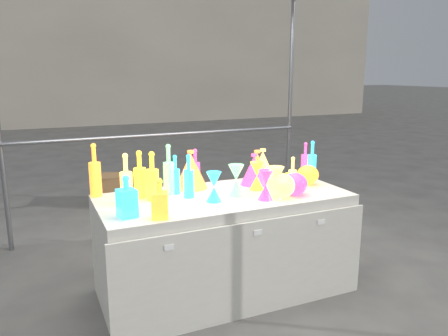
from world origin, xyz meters
name	(u,v)px	position (x,y,z in m)	size (l,w,h in m)	color
ground	(224,289)	(0.00, 0.00, 0.00)	(80.00, 80.00, 0.00)	slate
display_table	(225,244)	(0.00, -0.01, 0.37)	(1.84, 0.83, 0.75)	silver
background_building	(170,35)	(4.00, 14.00, 3.00)	(14.00, 6.00, 6.00)	#BCB19D
cardboard_box_closed	(123,190)	(-0.25, 2.50, 0.19)	(0.52, 0.38, 0.38)	#A27549
cardboard_box_flat	(199,204)	(0.59, 2.08, 0.03)	(0.60, 0.43, 0.05)	#A27549
bottle_0	(140,174)	(-0.57, 0.18, 0.92)	(0.09, 0.09, 0.34)	red
bottle_1	(175,174)	(-0.31, 0.18, 0.89)	(0.07, 0.07, 0.29)	#1C8D19
bottle_2	(95,170)	(-0.85, 0.35, 0.94)	(0.08, 0.08, 0.38)	yellow
bottle_3	(195,167)	(-0.10, 0.33, 0.90)	(0.08, 0.08, 0.29)	#1D51A9
bottle_4	(126,179)	(-0.69, 0.06, 0.93)	(0.08, 0.08, 0.35)	#168C7C
bottle_5	(169,169)	(-0.36, 0.18, 0.94)	(0.08, 0.08, 0.37)	#CE29A9
bottle_6	(152,176)	(-0.50, 0.09, 0.92)	(0.09, 0.09, 0.34)	red
bottle_7	(189,176)	(-0.25, 0.05, 0.91)	(0.07, 0.07, 0.31)	#1C8D19
decanter_1	(160,198)	(-0.57, -0.31, 0.88)	(0.10, 0.10, 0.25)	yellow
decanter_2	(127,196)	(-0.74, -0.21, 0.88)	(0.11, 0.11, 0.26)	#1C8D19
hourglass_1	(266,185)	(0.22, -0.23, 0.86)	(0.11, 0.11, 0.21)	#1D51A9
hourglass_2	(276,182)	(0.30, -0.22, 0.86)	(0.11, 0.11, 0.23)	#168C7C
hourglass_3	(236,180)	(0.07, -0.05, 0.86)	(0.11, 0.11, 0.23)	#CE29A9
hourglass_4	(257,176)	(0.29, 0.03, 0.86)	(0.11, 0.11, 0.21)	red
hourglass_5	(214,187)	(-0.13, -0.12, 0.85)	(0.10, 0.10, 0.21)	#1C8D19
globe_0	(289,184)	(0.45, -0.15, 0.82)	(0.17, 0.17, 0.14)	red
globe_1	(281,187)	(0.34, -0.23, 0.83)	(0.20, 0.20, 0.16)	#168C7C
globe_2	(308,176)	(0.73, 0.01, 0.82)	(0.17, 0.17, 0.14)	yellow
globe_3	(295,185)	(0.47, -0.21, 0.82)	(0.18, 0.18, 0.15)	#1D51A9
lampshade_0	(191,169)	(-0.15, 0.28, 0.90)	(0.25, 0.25, 0.29)	yellow
lampshade_1	(257,166)	(0.40, 0.24, 0.88)	(0.22, 0.22, 0.26)	yellow
lampshade_2	(254,169)	(0.34, 0.18, 0.87)	(0.21, 0.21, 0.25)	#1D51A9
lampshade_3	(263,165)	(0.47, 0.28, 0.88)	(0.22, 0.22, 0.26)	#168C7C
bottle_8	(312,160)	(0.86, 0.14, 0.91)	(0.07, 0.07, 0.32)	#1C8D19
bottle_10	(305,159)	(0.86, 0.24, 0.90)	(0.07, 0.07, 0.30)	#1D51A9
bottle_11	(292,175)	(0.48, -0.16, 0.89)	(0.06, 0.06, 0.27)	#168C7C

